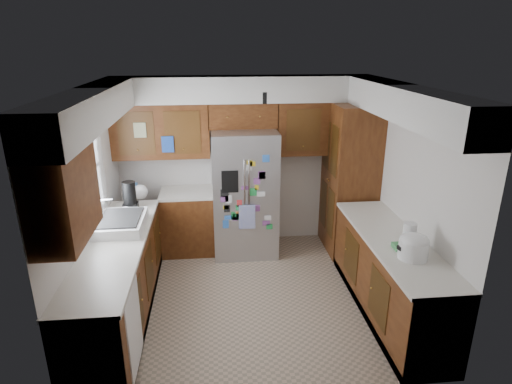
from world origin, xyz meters
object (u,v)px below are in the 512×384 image
(rice_cooker, at_px, (414,246))
(paper_towel, at_px, (409,237))
(pantry, at_px, (349,179))
(fridge, at_px, (245,193))

(rice_cooker, xyz_separation_m, paper_towel, (0.03, 0.17, 0.01))
(pantry, distance_m, paper_towel, 1.90)
(fridge, height_order, paper_towel, fridge)
(fridge, height_order, rice_cooker, fridge)
(pantry, xyz_separation_m, fridge, (-1.50, 0.05, -0.17))
(fridge, bearing_deg, rice_cooker, -54.74)
(pantry, distance_m, rice_cooker, 2.07)
(pantry, bearing_deg, fridge, 177.95)
(fridge, distance_m, paper_towel, 2.48)
(pantry, relative_size, fridge, 1.19)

